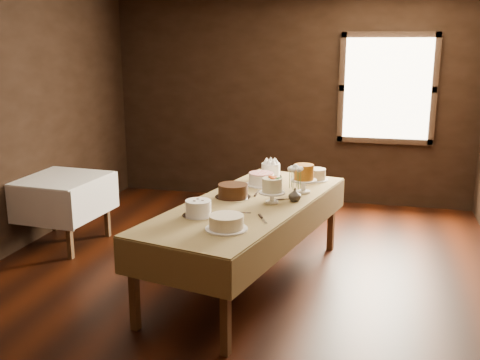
# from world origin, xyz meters

# --- Properties ---
(floor) EXTENTS (5.00, 6.00, 0.01)m
(floor) POSITION_xyz_m (0.00, 0.00, 0.00)
(floor) COLOR black
(floor) RESTS_ON ground
(wall_back) EXTENTS (5.00, 0.02, 2.80)m
(wall_back) POSITION_xyz_m (0.00, 3.00, 1.40)
(wall_back) COLOR black
(wall_back) RESTS_ON ground
(wall_front) EXTENTS (5.00, 0.02, 2.80)m
(wall_front) POSITION_xyz_m (0.00, -3.00, 1.40)
(wall_front) COLOR black
(wall_front) RESTS_ON ground
(window) EXTENTS (1.10, 0.05, 1.30)m
(window) POSITION_xyz_m (1.30, 2.94, 1.60)
(window) COLOR #FFEABF
(window) RESTS_ON wall_back
(display_table) EXTENTS (1.55, 2.71, 0.79)m
(display_table) POSITION_xyz_m (0.12, 0.04, 0.73)
(display_table) COLOR #472C16
(display_table) RESTS_ON ground
(side_table) EXTENTS (0.97, 0.97, 0.76)m
(side_table) POSITION_xyz_m (-2.15, 0.57, 0.67)
(side_table) COLOR #472C16
(side_table) RESTS_ON ground
(cake_meringue) EXTENTS (0.25, 0.25, 0.15)m
(cake_meringue) POSITION_xyz_m (0.13, 1.03, 0.86)
(cake_meringue) COLOR silver
(cake_meringue) RESTS_ON display_table
(cake_speckled) EXTENTS (0.26, 0.26, 0.12)m
(cake_speckled) POSITION_xyz_m (0.61, 1.02, 0.85)
(cake_speckled) COLOR white
(cake_speckled) RESTS_ON display_table
(cake_lattice) EXTENTS (0.32, 0.32, 0.12)m
(cake_lattice) POSITION_xyz_m (0.10, 0.68, 0.84)
(cake_lattice) COLOR white
(cake_lattice) RESTS_ON display_table
(cake_caramel) EXTENTS (0.26, 0.26, 0.29)m
(cake_caramel) POSITION_xyz_m (0.56, 0.50, 0.91)
(cake_caramel) COLOR white
(cake_caramel) RESTS_ON display_table
(cake_chocolate) EXTENTS (0.38, 0.38, 0.13)m
(cake_chocolate) POSITION_xyz_m (-0.05, 0.15, 0.85)
(cake_chocolate) COLOR silver
(cake_chocolate) RESTS_ON display_table
(cake_flowers) EXTENTS (0.23, 0.23, 0.24)m
(cake_flowers) POSITION_xyz_m (0.33, 0.07, 0.89)
(cake_flowers) COLOR white
(cake_flowers) RESTS_ON display_table
(cake_swirl) EXTENTS (0.28, 0.28, 0.14)m
(cake_swirl) POSITION_xyz_m (-0.19, -0.47, 0.85)
(cake_swirl) COLOR silver
(cake_swirl) RESTS_ON display_table
(cake_cream) EXTENTS (0.37, 0.37, 0.12)m
(cake_cream) POSITION_xyz_m (0.13, -0.73, 0.84)
(cake_cream) COLOR white
(cake_cream) RESTS_ON display_table
(cake_server_a) EXTENTS (0.24, 0.04, 0.01)m
(cake_server_a) POSITION_xyz_m (0.14, -0.29, 0.79)
(cake_server_a) COLOR silver
(cake_server_a) RESTS_ON display_table
(cake_server_b) EXTENTS (0.13, 0.23, 0.01)m
(cake_server_b) POSITION_xyz_m (0.37, -0.46, 0.79)
(cake_server_b) COLOR silver
(cake_server_b) RESTS_ON display_table
(cake_server_c) EXTENTS (0.04, 0.24, 0.01)m
(cake_server_c) POSITION_xyz_m (0.13, 0.40, 0.79)
(cake_server_c) COLOR silver
(cake_server_c) RESTS_ON display_table
(cake_server_d) EXTENTS (0.22, 0.13, 0.01)m
(cake_server_d) POSITION_xyz_m (0.48, 0.23, 0.79)
(cake_server_d) COLOR silver
(cake_server_d) RESTS_ON display_table
(cake_server_e) EXTENTS (0.24, 0.09, 0.01)m
(cake_server_e) POSITION_xyz_m (-0.26, -0.10, 0.79)
(cake_server_e) COLOR silver
(cake_server_e) RESTS_ON display_table
(flower_vase) EXTENTS (0.16, 0.16, 0.12)m
(flower_vase) POSITION_xyz_m (0.52, 0.17, 0.85)
(flower_vase) COLOR #2D2823
(flower_vase) RESTS_ON display_table
(flower_bouquet) EXTENTS (0.14, 0.14, 0.20)m
(flower_bouquet) POSITION_xyz_m (0.52, 0.17, 1.03)
(flower_bouquet) COLOR white
(flower_bouquet) RESTS_ON flower_vase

